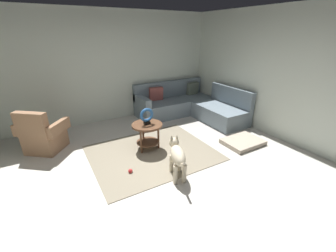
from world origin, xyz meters
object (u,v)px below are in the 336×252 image
object	(u,v)px
sectional_couch	(190,106)
dog_toy_ball	(130,171)
side_table	(147,130)
torus_sculpture	(147,116)
dog_bed_mat	(243,142)
armchair	(43,136)
dog	(177,155)

from	to	relation	value
sectional_couch	dog_toy_ball	bearing A→B (deg)	-144.75
side_table	torus_sculpture	distance (m)	0.29
side_table	dog_bed_mat	size ratio (longest dim) A/B	0.75
side_table	dog_bed_mat	xyz separation A→B (m)	(1.82, -0.83, -0.37)
armchair	dog_toy_ball	world-z (taller)	armchair
torus_sculpture	dog_toy_ball	size ratio (longest dim) A/B	4.38
side_table	dog	xyz separation A→B (m)	(0.03, -1.06, -0.04)
armchair	dog_toy_ball	distance (m)	1.98
armchair	dog_bed_mat	world-z (taller)	armchair
dog_bed_mat	dog_toy_ball	xyz separation A→B (m)	(-2.44, 0.21, -0.01)
torus_sculpture	dog_bed_mat	size ratio (longest dim) A/B	0.41
dog	torus_sculpture	bearing A→B (deg)	111.33
torus_sculpture	dog_bed_mat	distance (m)	2.11
armchair	torus_sculpture	bearing A→B (deg)	10.43
dog	armchair	bearing A→B (deg)	152.06
dog	dog_toy_ball	size ratio (longest dim) A/B	10.96
torus_sculpture	dog_bed_mat	bearing A→B (deg)	-24.35
side_table	armchair	bearing A→B (deg)	152.19
armchair	dog_bed_mat	bearing A→B (deg)	12.15
sectional_couch	torus_sculpture	bearing A→B (deg)	-148.62
dog_toy_ball	side_table	bearing A→B (deg)	44.82
sectional_couch	dog_bed_mat	bearing A→B (deg)	-90.16
sectional_couch	torus_sculpture	distance (m)	2.18
dog_toy_ball	torus_sculpture	bearing A→B (deg)	44.82
side_table	dog	size ratio (longest dim) A/B	0.74
side_table	dog_toy_ball	world-z (taller)	side_table
armchair	sectional_couch	bearing A→B (deg)	40.88
dog_bed_mat	torus_sculpture	bearing A→B (deg)	155.65
armchair	side_table	size ratio (longest dim) A/B	1.67
dog	dog_toy_ball	world-z (taller)	dog
sectional_couch	side_table	size ratio (longest dim) A/B	3.75
side_table	dog	bearing A→B (deg)	-88.35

